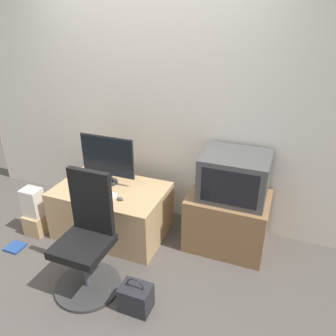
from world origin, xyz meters
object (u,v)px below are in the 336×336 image
Objects in this scene: crt_tv at (235,176)px; book at (15,247)px; cardboard_box_lower at (37,223)px; keyboard at (99,194)px; office_chair at (87,245)px; main_monitor at (107,159)px; handbag at (136,298)px; mouse at (120,199)px.

crt_tv reaches higher than book.
crt_tv is at bearing 16.46° from cardboard_box_lower.
keyboard reaches higher than book.
crt_tv is 2.11m from cardboard_box_lower.
keyboard is 0.34× the size of office_chair.
keyboard is at bearing 13.27° from cardboard_box_lower.
keyboard is at bearing 32.21° from book.
handbag is (0.74, -0.92, -0.69)m from main_monitor.
mouse is 0.29× the size of cardboard_box_lower.
crt_tv reaches higher than mouse.
keyboard is at bearing -83.67° from main_monitor.
mouse is (0.27, -0.26, -0.26)m from main_monitor.
handbag is at bearing -12.32° from office_chair.
book is at bearing -147.79° from keyboard.
cardboard_box_lower is (-0.93, 0.41, -0.30)m from office_chair.
book is at bearing 171.65° from handbag.
handbag is (-0.51, -1.08, -0.65)m from crt_tv.
cardboard_box_lower is at bearing 83.22° from book.
office_chair reaches higher than book.
crt_tv is (1.22, 0.40, 0.23)m from keyboard.
crt_tv reaches higher than keyboard.
mouse is at bearing -156.52° from crt_tv.
book is at bearing 173.64° from office_chair.
crt_tv is 0.58× the size of office_chair.
keyboard is 1.31m from crt_tv.
office_chair is at bearing 167.68° from handbag.
handbag is at bearing -43.53° from keyboard.
office_chair is at bearing -90.90° from mouse.
handbag is at bearing -8.35° from book.
mouse is 1.09m from crt_tv.
cardboard_box_lower is at bearing -149.09° from main_monitor.
crt_tv is (1.25, 0.16, -0.03)m from main_monitor.
book is at bearing -96.78° from cardboard_box_lower.
crt_tv reaches higher than handbag.
cardboard_box_lower is at bearing 156.48° from office_chair.
cardboard_box_lower is 1.50m from handbag.
office_chair reaches higher than crt_tv.
mouse is 0.40× the size of book.
keyboard is (0.03, -0.24, -0.27)m from main_monitor.
mouse reaches higher than book.
office_chair reaches higher than cardboard_box_lower.
book is (-1.45, 0.21, -0.10)m from handbag.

